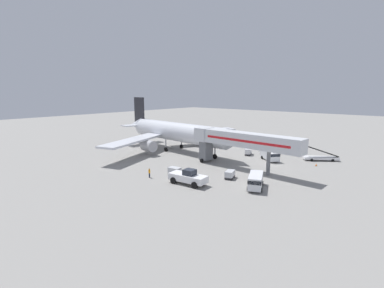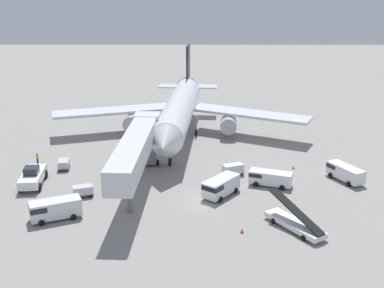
# 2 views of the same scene
# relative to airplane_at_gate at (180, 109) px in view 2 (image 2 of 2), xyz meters

# --- Properties ---
(ground_plane) EXTENTS (300.00, 300.00, 0.00)m
(ground_plane) POSITION_rel_airplane_at_gate_xyz_m (3.53, -25.33, -4.78)
(ground_plane) COLOR gray
(airplane_at_gate) EXTENTS (43.38, 40.46, 13.32)m
(airplane_at_gate) POSITION_rel_airplane_at_gate_xyz_m (0.00, 0.00, 0.00)
(airplane_at_gate) COLOR silver
(airplane_at_gate) RESTS_ON ground
(jet_bridge) EXTENTS (4.21, 23.30, 7.37)m
(jet_bridge) POSITION_rel_airplane_at_gate_xyz_m (-4.49, -21.55, 0.83)
(jet_bridge) COLOR silver
(jet_bridge) RESTS_ON ground
(pushback_tug) EXTENTS (3.26, 6.75, 2.55)m
(pushback_tug) POSITION_rel_airplane_at_gate_xyz_m (-18.16, -20.48, -3.61)
(pushback_tug) COLOR white
(pushback_tug) RESTS_ON ground
(belt_loader_truck) EXTENTS (5.76, 7.13, 3.40)m
(belt_loader_truck) POSITION_rel_airplane_at_gate_xyz_m (13.07, -32.00, -4.00)
(belt_loader_truck) COLOR white
(belt_loader_truck) RESTS_ON ground
(service_van_rear_left) EXTENTS (4.88, 5.42, 2.23)m
(service_van_rear_left) POSITION_rel_airplane_at_gate_xyz_m (5.66, -23.56, -3.51)
(service_van_rear_left) COLOR silver
(service_van_rear_left) RESTS_ON ground
(service_van_mid_center) EXTENTS (5.65, 3.51, 1.91)m
(service_van_mid_center) POSITION_rel_airplane_at_gate_xyz_m (12.03, -20.43, -3.68)
(service_van_mid_center) COLOR white
(service_van_mid_center) RESTS_ON ground
(service_van_near_center) EXTENTS (5.79, 4.05, 2.22)m
(service_van_near_center) POSITION_rel_airplane_at_gate_xyz_m (-12.80, -29.87, -3.52)
(service_van_near_center) COLOR silver
(service_van_near_center) RESTS_ON ground
(service_van_far_left) EXTENTS (4.12, 5.56, 2.01)m
(service_van_far_left) POSITION_rel_airplane_at_gate_xyz_m (22.12, -18.57, -3.63)
(service_van_far_left) COLOR white
(service_van_far_left) RESTS_ON ground
(baggage_cart_far_center) EXTENTS (2.65, 1.99, 1.36)m
(baggage_cart_far_center) POSITION_rel_airplane_at_gate_xyz_m (-11.00, -23.95, -4.02)
(baggage_cart_far_center) COLOR #38383D
(baggage_cart_far_center) RESTS_ON ground
(baggage_cart_outer_right) EXTENTS (1.73, 2.39, 1.33)m
(baggage_cart_outer_right) POSITION_rel_airplane_at_gate_xyz_m (-15.63, -14.95, -4.04)
(baggage_cart_outer_right) COLOR #38383D
(baggage_cart_outer_right) RESTS_ON ground
(baggage_cart_mid_right) EXTENTS (3.04, 2.25, 1.54)m
(baggage_cart_mid_right) POSITION_rel_airplane_at_gate_xyz_m (7.66, -16.99, -3.93)
(baggage_cart_mid_right) COLOR #38383D
(baggage_cart_mid_right) RESTS_ON ground
(ground_crew_worker_foreground) EXTENTS (0.46, 0.46, 1.71)m
(ground_crew_worker_foreground) POSITION_rel_airplane_at_gate_xyz_m (-19.94, -12.91, -3.88)
(ground_crew_worker_foreground) COLOR #1E2333
(ground_crew_worker_foreground) RESTS_ON ground
(safety_cone_alpha) EXTENTS (0.37, 0.37, 0.57)m
(safety_cone_alpha) POSITION_rel_airplane_at_gate_xyz_m (7.48, -32.77, -4.50)
(safety_cone_alpha) COLOR black
(safety_cone_alpha) RESTS_ON ground
(safety_cone_bravo) EXTENTS (0.37, 0.37, 0.56)m
(safety_cone_bravo) POSITION_rel_airplane_at_gate_xyz_m (16.27, -14.52, -4.51)
(safety_cone_bravo) COLOR black
(safety_cone_bravo) RESTS_ON ground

